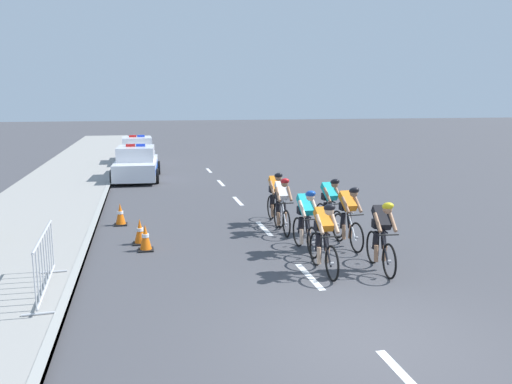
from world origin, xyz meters
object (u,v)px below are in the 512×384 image
Objects in this scene: cyclist_second at (382,235)px; police_car_nearest at (137,164)px; cyclist_fifth at (282,204)px; cyclist_third at (306,220)px; crowd_barrier_front at (45,264)px; traffic_cone_near at (120,215)px; cyclist_sixth at (330,205)px; police_car_second at (137,151)px; traffic_cone_mid at (140,232)px; traffic_cone_far at (145,238)px; cyclist_seventh at (276,197)px; cyclist_lead at (324,236)px; cyclist_fourth at (348,216)px.

cyclist_second is 14.76m from police_car_nearest.
cyclist_third is at bearing -88.15° from cyclist_fifth.
traffic_cone_near is (1.10, 5.33, -0.34)m from crowd_barrier_front.
police_car_second reaches higher than cyclist_sixth.
cyclist_sixth is at bearing -0.61° from traffic_cone_mid.
cyclist_third is at bearing -14.48° from traffic_cone_far.
traffic_cone_near and traffic_cone_mid have the same top height.
cyclist_second is 1.00× the size of cyclist_sixth.
cyclist_second is at bearing -54.94° from cyclist_third.
police_car_second is 14.41m from traffic_cone_near.
crowd_barrier_front is (-6.58, -0.07, -0.14)m from cyclist_second.
cyclist_seventh reaches higher than traffic_cone_far.
cyclist_second is 2.69× the size of traffic_cone_mid.
traffic_cone_near is at bearing 104.05° from traffic_cone_far.
cyclist_fifth is at bearing -69.44° from police_car_nearest.
cyclist_lead reaches higher than crowd_barrier_front.
cyclist_third is 18.48m from police_car_second.
cyclist_second and cyclist_third have the same top height.
traffic_cone_near is at bearing -91.59° from police_car_second.
cyclist_fourth is 1.31m from cyclist_sixth.
traffic_cone_far is at bearing -89.07° from police_car_second.
cyclist_second is 3.11m from cyclist_sixth.
police_car_second is (-5.08, 19.66, -0.11)m from cyclist_second.
cyclist_lead reaches higher than traffic_cone_near.
police_car_second is at bearing 103.52° from cyclist_fifth.
traffic_cone_mid is (-4.94, 1.36, -0.48)m from cyclist_fourth.
traffic_cone_mid is 1.00× the size of traffic_cone_far.
police_car_nearest is 7.01× the size of traffic_cone_near.
cyclist_fifth is (-1.20, 1.68, 0.00)m from cyclist_fourth.
police_car_nearest is at bearing 110.13° from cyclist_second.
cyclist_second is at bearing -90.50° from cyclist_sixth.
cyclist_second is 1.00× the size of cyclist_seventh.
cyclist_seventh is 7.13m from crowd_barrier_front.
cyclist_second is 2.69× the size of traffic_cone_near.
cyclist_seventh is (0.12, 4.37, 0.00)m from cyclist_lead.
police_car_nearest is (-3.95, 12.25, -0.11)m from cyclist_third.
crowd_barrier_front is 3.64m from traffic_cone_mid.
traffic_cone_near is (-4.26, 5.14, -0.48)m from cyclist_lead.
cyclist_sixth is (0.02, 1.31, 0.00)m from cyclist_fourth.
traffic_cone_near is (-0.40, -8.60, -0.37)m from police_car_nearest.
cyclist_lead is 1.00× the size of cyclist_fifth.
traffic_cone_near is at bearing 139.95° from cyclist_third.
police_car_second is 19.79m from crowd_barrier_front.
traffic_cone_mid is at bearing -89.19° from police_car_nearest.
cyclist_fourth is at bearing -8.90° from traffic_cone_far.
police_car_second reaches higher than cyclist_fifth.
cyclist_second is 0.39× the size of police_car_second.
crowd_barrier_front is (-1.50, -13.92, -0.03)m from police_car_nearest.
police_car_second is at bearing 104.71° from cyclist_seventh.
crowd_barrier_front is at bearing -117.06° from traffic_cone_mid.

